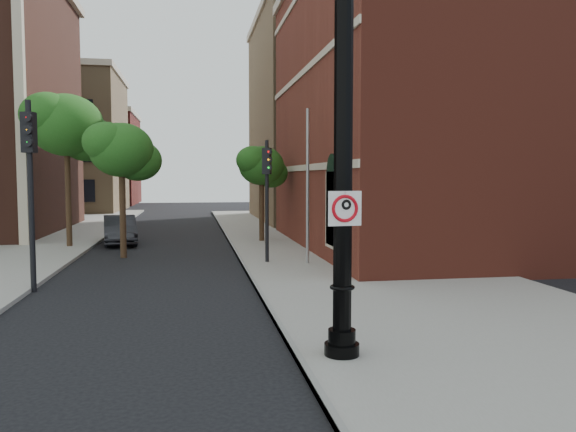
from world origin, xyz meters
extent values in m
plane|color=black|center=(0.00, 0.00, 0.00)|extent=(120.00, 120.00, 0.00)
cube|color=gray|center=(6.00, 10.00, 0.06)|extent=(8.00, 60.00, 0.12)
cube|color=gray|center=(2.05, 10.00, 0.07)|extent=(0.10, 60.00, 0.14)
cube|color=maroon|center=(16.00, 14.00, 6.00)|extent=(22.00, 16.00, 12.00)
cube|color=black|center=(4.96, 9.00, 2.00)|extent=(0.08, 1.40, 2.40)
cube|color=#C5B599|center=(4.97, 14.00, 3.50)|extent=(0.06, 16.00, 0.25)
cube|color=#C5B599|center=(4.97, 14.00, 7.50)|extent=(0.06, 16.00, 0.25)
cube|color=#C5B599|center=(-7.00, 17.00, 7.00)|extent=(0.40, 0.40, 14.00)
cube|color=#957851|center=(-12.00, 44.00, 6.00)|extent=(12.00, 12.00, 12.00)
cube|color=maroon|center=(-12.00, 58.00, 5.00)|extent=(12.00, 12.00, 10.00)
cube|color=#957851|center=(16.00, 30.00, 7.00)|extent=(22.00, 14.00, 14.00)
cylinder|color=black|center=(2.77, -0.32, 0.16)|extent=(0.59, 0.59, 0.32)
cylinder|color=black|center=(2.77, -0.32, 0.42)|extent=(0.47, 0.47, 0.27)
cylinder|color=black|center=(2.77, -0.32, 3.40)|extent=(0.32, 0.32, 6.15)
torus|color=black|center=(2.77, -0.32, 1.27)|extent=(0.42, 0.42, 0.06)
cube|color=white|center=(2.76, -0.49, 2.60)|extent=(0.57, 0.06, 0.57)
cube|color=black|center=(2.76, -0.49, 2.86)|extent=(0.57, 0.05, 0.05)
cube|color=black|center=(2.76, -0.49, 2.34)|extent=(0.57, 0.05, 0.05)
cube|color=black|center=(2.50, -0.51, 2.60)|extent=(0.05, 0.01, 0.57)
cube|color=black|center=(3.02, -0.47, 2.60)|extent=(0.05, 0.01, 0.57)
torus|color=red|center=(2.76, -0.49, 2.60)|extent=(0.46, 0.09, 0.45)
cube|color=red|center=(2.76, -0.49, 2.60)|extent=(0.32, 0.03, 0.32)
cube|color=black|center=(2.71, -0.50, 2.60)|extent=(0.05, 0.01, 0.27)
torus|color=black|center=(2.78, -0.49, 2.67)|extent=(0.18, 0.07, 0.18)
cylinder|color=black|center=(2.76, -0.49, 2.86)|extent=(0.03, 0.02, 0.03)
imported|color=#29292E|center=(-3.01, 17.52, 0.66)|extent=(2.01, 4.20, 1.33)
cylinder|color=black|center=(-3.95, 6.70, 2.58)|extent=(0.15, 0.15, 5.16)
cube|color=black|center=(-3.95, 6.70, 4.30)|extent=(0.37, 0.36, 1.07)
sphere|color=#E50505|center=(-3.92, 6.53, 4.67)|extent=(0.19, 0.19, 0.19)
sphere|color=#FF8C00|center=(-3.92, 6.53, 4.35)|extent=(0.19, 0.19, 0.19)
sphere|color=#00E519|center=(-3.92, 6.53, 4.03)|extent=(0.19, 0.19, 0.19)
cylinder|color=black|center=(2.91, 10.23, 2.20)|extent=(0.13, 0.13, 4.40)
cube|color=black|center=(2.91, 10.23, 3.67)|extent=(0.36, 0.35, 0.92)
sphere|color=#E50505|center=(2.97, 10.10, 3.99)|extent=(0.16, 0.16, 0.16)
sphere|color=#FF8C00|center=(2.97, 10.10, 3.71)|extent=(0.16, 0.16, 0.16)
sphere|color=#00E519|center=(2.97, 10.10, 3.44)|extent=(0.16, 0.16, 0.16)
cylinder|color=#999999|center=(4.26, 9.70, 2.73)|extent=(0.11, 0.11, 5.46)
cylinder|color=#352115|center=(-2.32, 12.94, 1.93)|extent=(0.24, 0.24, 3.86)
ellipsoid|color=#1D5316|center=(-2.32, 12.94, 4.14)|extent=(2.43, 2.43, 2.06)
ellipsoid|color=#1D5316|center=(-1.76, 13.38, 3.75)|extent=(1.88, 1.88, 1.59)
ellipsoid|color=#1D5316|center=(-2.81, 12.61, 4.42)|extent=(1.77, 1.77, 1.50)
cylinder|color=#352115|center=(-4.95, 16.16, 2.49)|extent=(0.24, 0.24, 4.97)
ellipsoid|color=#1D5316|center=(-4.95, 16.16, 5.33)|extent=(3.12, 3.12, 2.66)
ellipsoid|color=#1D5316|center=(-4.24, 16.73, 4.83)|extent=(2.41, 2.41, 2.05)
ellipsoid|color=#1D5316|center=(-5.59, 15.74, 5.68)|extent=(2.27, 2.27, 1.93)
cylinder|color=#352115|center=(3.53, 16.81, 1.70)|extent=(0.24, 0.24, 3.39)
ellipsoid|color=#1D5316|center=(3.53, 16.81, 3.64)|extent=(2.13, 2.13, 1.81)
ellipsoid|color=#1D5316|center=(4.02, 17.20, 3.30)|extent=(1.65, 1.65, 1.40)
ellipsoid|color=#1D5316|center=(3.10, 16.52, 3.88)|extent=(1.55, 1.55, 1.32)
camera|label=1|loc=(0.31, -9.30, 3.12)|focal=35.00mm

